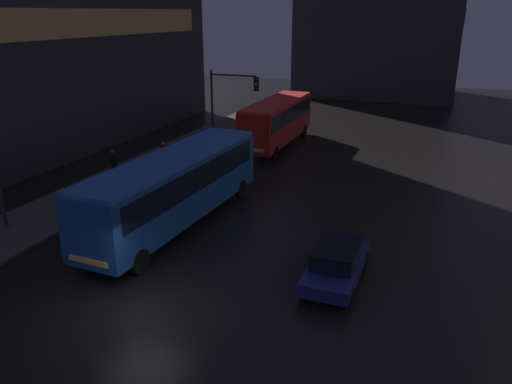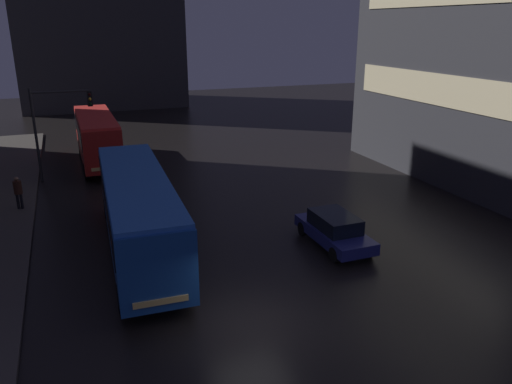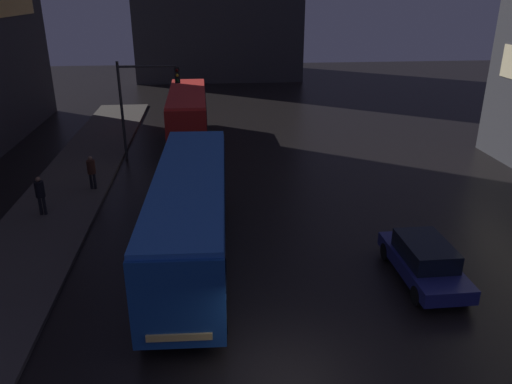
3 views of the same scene
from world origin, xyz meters
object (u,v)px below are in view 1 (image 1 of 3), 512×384
Objects in this scene: pedestrian_mid at (113,161)px; car_taxi at (336,262)px; bus_near at (175,183)px; bus_far at (277,118)px; pedestrian_near at (164,152)px; traffic_light_main at (228,98)px.

car_taxi is at bearing 85.28° from pedestrian_mid.
bus_far reaches higher than bus_near.
pedestrian_near is at bearing -36.37° from car_taxi.
pedestrian_mid is at bearing -24.51° from car_taxi.
pedestrian_near is (-4.57, -8.31, -0.90)m from bus_far.
car_taxi is 2.52× the size of pedestrian_near.
pedestrian_mid reaches higher than pedestrian_near.
pedestrian_mid is (-1.60, -2.94, 0.04)m from pedestrian_near.
bus_far reaches higher than pedestrian_mid.
bus_far is at bearing -85.89° from bus_near.
pedestrian_mid is at bearing 60.71° from bus_far.
bus_near is at bearing -174.27° from pedestrian_near.
bus_near reaches higher than car_taxi.
pedestrian_mid is 0.31× the size of traffic_light_main.
bus_near is 6.70× the size of pedestrian_mid.
car_taxi is 18.55m from traffic_light_main.
traffic_light_main is (-2.93, 12.29, 1.85)m from bus_near.
car_taxi is (8.61, -17.84, -1.35)m from bus_far.
traffic_light_main is (2.18, 5.07, 2.75)m from pedestrian_near.
bus_far is 5.59× the size of pedestrian_mid.
bus_near is 8.90m from pedestrian_near.
bus_near is 8.49m from car_taxi.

